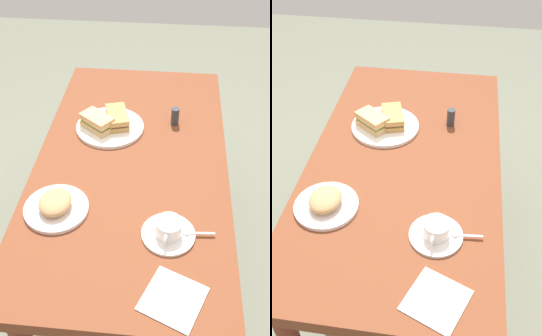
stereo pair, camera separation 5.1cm
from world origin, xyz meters
TOP-DOWN VIEW (x-y plane):
  - ground_plane at (0.00, 0.00)m, footprint 6.00×6.00m
  - dining_table at (0.00, 0.00)m, footprint 1.33×0.70m
  - sandwich_plate at (-0.18, -0.11)m, footprint 0.27×0.27m
  - sandwich_front at (-0.20, -0.08)m, footprint 0.16×0.11m
  - sandwich_back at (-0.16, -0.15)m, footprint 0.14×0.15m
  - coffee_saucer at (0.34, 0.15)m, footprint 0.16×0.16m
  - coffee_cup at (0.35, 0.15)m, footprint 0.10×0.08m
  - spoon at (0.34, 0.22)m, footprint 0.02×0.10m
  - side_plate at (0.28, -0.21)m, footprint 0.21×0.21m
  - side_food_pile at (0.28, -0.21)m, footprint 0.12×0.10m
  - napkin at (0.56, 0.17)m, footprint 0.20×0.20m
  - salt_shaker at (-0.24, 0.15)m, footprint 0.03×0.03m

SIDE VIEW (x-z plane):
  - ground_plane at x=0.00m, z-range 0.00..0.00m
  - dining_table at x=0.00m, z-range 0.26..0.98m
  - napkin at x=0.56m, z-range 0.72..0.72m
  - coffee_saucer at x=0.34m, z-range 0.72..0.73m
  - sandwich_plate at x=-0.18m, z-range 0.72..0.73m
  - side_plate at x=0.28m, z-range 0.72..0.73m
  - spoon at x=0.34m, z-range 0.73..0.73m
  - salt_shaker at x=-0.24m, z-range 0.72..0.79m
  - side_food_pile at x=0.28m, z-range 0.73..0.78m
  - coffee_cup at x=0.35m, z-range 0.73..0.78m
  - sandwich_front at x=-0.20m, z-range 0.73..0.78m
  - sandwich_back at x=-0.16m, z-range 0.73..0.79m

